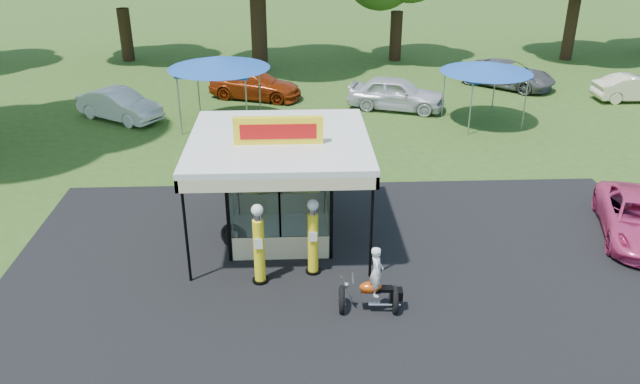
# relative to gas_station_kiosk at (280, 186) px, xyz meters

# --- Properties ---
(ground) EXTENTS (120.00, 120.00, 0.00)m
(ground) POSITION_rel_gas_station_kiosk_xyz_m (2.00, -4.99, -1.78)
(ground) COLOR #2D4C17
(ground) RESTS_ON ground
(asphalt_apron) EXTENTS (20.00, 14.00, 0.04)m
(asphalt_apron) POSITION_rel_gas_station_kiosk_xyz_m (2.00, -2.99, -1.76)
(asphalt_apron) COLOR black
(asphalt_apron) RESTS_ON ground
(gas_station_kiosk) EXTENTS (5.40, 5.40, 4.18)m
(gas_station_kiosk) POSITION_rel_gas_station_kiosk_xyz_m (0.00, 0.00, 0.00)
(gas_station_kiosk) COLOR white
(gas_station_kiosk) RESTS_ON ground
(gas_pump_left) EXTENTS (0.46, 0.46, 2.46)m
(gas_pump_left) POSITION_rel_gas_station_kiosk_xyz_m (-0.57, -2.67, -0.61)
(gas_pump_left) COLOR black
(gas_pump_left) RESTS_ON ground
(gas_pump_right) EXTENTS (0.44, 0.44, 2.36)m
(gas_pump_right) POSITION_rel_gas_station_kiosk_xyz_m (0.94, -2.25, -0.65)
(gas_pump_right) COLOR black
(gas_pump_right) RESTS_ON ground
(motorcycle) EXTENTS (1.68, 0.86, 1.98)m
(motorcycle) POSITION_rel_gas_station_kiosk_xyz_m (2.44, -4.13, -1.01)
(motorcycle) COLOR black
(motorcycle) RESTS_ON ground
(spare_tires) EXTENTS (0.92, 0.64, 0.76)m
(spare_tires) POSITION_rel_gas_station_kiosk_xyz_m (-1.48, -0.57, -1.42)
(spare_tires) COLOR black
(spare_tires) RESTS_ON ground
(kiosk_car) EXTENTS (2.82, 1.13, 0.96)m
(kiosk_car) POSITION_rel_gas_station_kiosk_xyz_m (-0.00, 2.21, -1.30)
(kiosk_car) COLOR yellow
(kiosk_car) RESTS_ON ground
(pink_sedan) EXTENTS (3.56, 5.30, 1.35)m
(pink_sedan) POSITION_rel_gas_station_kiosk_xyz_m (11.39, -0.58, -1.11)
(pink_sedan) COLOR #D73A76
(pink_sedan) RESTS_ON ground
(bg_car_a) EXTENTS (4.64, 3.79, 1.49)m
(bg_car_a) POSITION_rel_gas_station_kiosk_xyz_m (-8.07, 12.22, -1.04)
(bg_car_a) COLOR silver
(bg_car_a) RESTS_ON ground
(bg_car_b) EXTENTS (5.49, 3.63, 1.48)m
(bg_car_b) POSITION_rel_gas_station_kiosk_xyz_m (-1.61, 15.64, -1.04)
(bg_car_b) COLOR #932E0B
(bg_car_b) RESTS_ON ground
(bg_car_c) EXTENTS (5.31, 3.48, 1.68)m
(bg_car_c) POSITION_rel_gas_station_kiosk_xyz_m (5.75, 13.31, -0.94)
(bg_car_c) COLOR silver
(bg_car_c) RESTS_ON ground
(bg_car_d) EXTENTS (5.60, 5.39, 1.48)m
(bg_car_d) POSITION_rel_gas_station_kiosk_xyz_m (12.89, 17.35, -1.04)
(bg_car_d) COLOR #5A5A5D
(bg_car_d) RESTS_ON ground
(bg_car_e) EXTENTS (4.22, 1.51, 1.39)m
(bg_car_e) POSITION_rel_gas_station_kiosk_xyz_m (18.79, 14.25, -1.09)
(bg_car_e) COLOR beige
(bg_car_e) RESTS_ON ground
(tent_west) EXTENTS (4.76, 4.76, 3.33)m
(tent_west) POSITION_rel_gas_station_kiosk_xyz_m (-2.97, 11.23, 1.23)
(tent_west) COLOR gray
(tent_west) RESTS_ON ground
(tent_east) EXTENTS (4.31, 4.31, 3.01)m
(tent_east) POSITION_rel_gas_station_kiosk_xyz_m (9.55, 10.95, 0.95)
(tent_east) COLOR gray
(tent_east) RESTS_ON ground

